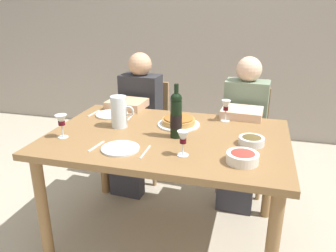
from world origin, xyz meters
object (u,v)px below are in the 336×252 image
Objects in this scene: baked_tart at (179,121)px; dinner_plate_right_setting at (112,114)px; water_pitcher at (119,114)px; diner_right at (243,128)px; salad_bowl at (243,157)px; wine_glass_centre at (183,139)px; chair_left at (147,123)px; dining_table at (167,148)px; wine_glass_left_diner at (226,107)px; wine_bottle at (176,115)px; wine_glass_right_diner at (61,121)px; diner_left at (136,118)px; chair_right at (245,131)px; olive_bowl at (252,140)px; dinner_plate_left_setting at (120,148)px.

baked_tart reaches higher than dinner_plate_right_setting.
water_pitcher is 0.18× the size of diner_right.
diner_right is at bearing 37.23° from water_pitcher.
wine_glass_centre reaches higher than salad_bowl.
chair_left reaches higher than baked_tart.
baked_tart is at bearing 19.78° from water_pitcher.
dining_table is 9.80× the size of wine_glass_left_diner.
wine_bottle reaches higher than dinner_plate_right_setting.
wine_glass_right_diner is 0.13× the size of diner_left.
salad_bowl is 1.13m from dinner_plate_right_setting.
dining_table is at bearing 66.75° from chair_right.
diner_right is at bearing 56.30° from dining_table.
diner_right reaches higher than water_pitcher.
chair_right is (0.80, 0.84, -0.36)m from water_pitcher.
salad_bowl reaches higher than olive_bowl.
wine_glass_centre is (-0.36, -0.25, 0.07)m from olive_bowl.
wine_glass_left_diner is at bearing 55.48° from wine_bottle.
wine_glass_left_diner is 0.13× the size of diner_right.
dining_table is at bearing 120.14° from chair_left.
chair_left is 0.26m from diner_left.
dinner_plate_right_setting is at bearing 77.11° from wine_glass_right_diner.
diner_left is at bearing 145.55° from olive_bowl.
diner_left reaches higher than dinner_plate_left_setting.
chair_right is at bearing -161.41° from diner_left.
chair_right reaches higher than olive_bowl.
wine_bottle is 0.39× the size of chair_left.
wine_bottle reaches higher than baked_tart.
dining_table is 0.37m from wine_glass_centre.
dinner_plate_left_setting is 0.25× the size of chair_right.
dining_table is 1.01m from chair_left.
dinner_plate_right_setting is at bearing 151.07° from dining_table.
wine_bottle reaches higher than chair_left.
baked_tart is 2.02× the size of wine_glass_centre.
olive_bowl is 0.13× the size of diner_right.
chair_left and chair_right have the same top height.
diner_left is at bearing 100.45° from water_pitcher.
olive_bowl is 1.20m from diner_left.
water_pitcher is 1.38× the size of wine_glass_left_diner.
salad_bowl is at bearing 0.96° from dinner_plate_left_setting.
water_pitcher is 0.89× the size of dinner_plate_right_setting.
diner_left is at bearing 79.78° from wine_glass_right_diner.
wine_bottle is 1.54× the size of dinner_plate_left_setting.
wine_glass_left_diner is 0.66m from chair_right.
diner_left is (-0.62, 0.92, -0.24)m from wine_glass_centre.
baked_tart is 0.33× the size of chair_left.
dinner_plate_left_setting is (-0.26, -0.27, -0.14)m from wine_bottle.
dinner_plate_right_setting is at bearing 88.31° from chair_left.
wine_glass_centre reaches higher than dining_table.
wine_bottle is at bearing 45.91° from dinner_plate_left_setting.
salad_bowl is at bearing -29.50° from dining_table.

